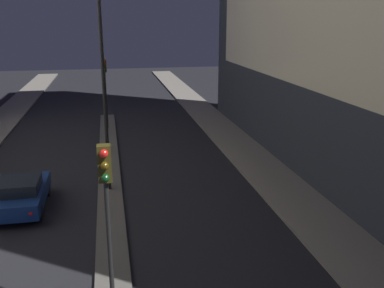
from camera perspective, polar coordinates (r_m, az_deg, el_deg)
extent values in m
cube|color=#56544F|center=(22.47, -10.94, -4.44)|extent=(1.13, 29.63, 0.14)
cylinder|color=black|center=(11.30, -10.83, -14.66)|extent=(0.12, 0.12, 4.12)
cube|color=#3D3814|center=(10.24, -11.58, -2.55)|extent=(0.32, 0.28, 0.90)
sphere|color=red|center=(9.98, -11.68, -1.26)|extent=(0.20, 0.20, 0.20)
sphere|color=#4C380A|center=(10.07, -11.58, -2.88)|extent=(0.20, 0.20, 0.20)
sphere|color=#0F3D19|center=(10.18, -11.48, -4.48)|extent=(0.20, 0.20, 0.20)
cylinder|color=black|center=(31.79, -11.37, 5.68)|extent=(0.12, 0.12, 4.12)
cube|color=#3D3814|center=(31.43, -11.63, 10.18)|extent=(0.32, 0.28, 0.90)
sphere|color=red|center=(31.22, -11.66, 10.69)|extent=(0.20, 0.20, 0.20)
sphere|color=#4C380A|center=(31.25, -11.63, 10.14)|extent=(0.20, 0.20, 0.20)
sphere|color=#0F3D19|center=(31.28, -11.59, 9.60)|extent=(0.20, 0.20, 0.20)
cylinder|color=black|center=(19.63, -11.61, 6.49)|extent=(0.16, 0.16, 9.10)
cube|color=navy|center=(19.91, -21.77, -6.37)|extent=(1.95, 4.06, 0.66)
cube|color=black|center=(19.42, -22.10, -5.14)|extent=(1.65, 1.83, 0.50)
cube|color=red|center=(17.93, -20.73, -8.68)|extent=(0.14, 0.04, 0.10)
cylinder|color=black|center=(21.35, -23.38, -5.97)|extent=(0.22, 0.64, 0.64)
cylinder|color=black|center=(21.03, -18.77, -5.80)|extent=(0.22, 0.64, 0.64)
cylinder|color=black|center=(18.74, -19.70, -8.67)|extent=(0.22, 0.64, 0.64)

